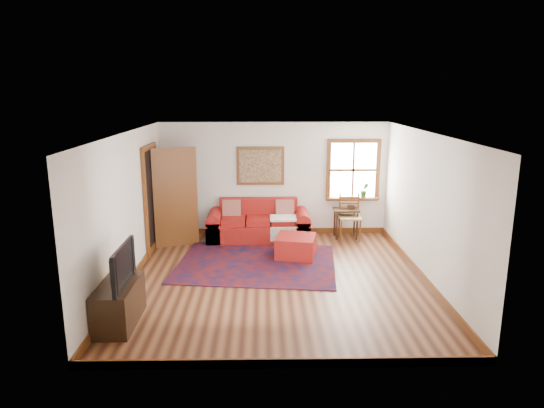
{
  "coord_description": "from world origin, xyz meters",
  "views": [
    {
      "loc": [
        -0.24,
        -7.82,
        3.18
      ],
      "look_at": [
        -0.08,
        0.6,
        1.19
      ],
      "focal_mm": 32.0,
      "sensor_mm": 36.0,
      "label": 1
    }
  ],
  "objects_px": {
    "ladder_back_chair": "(350,215)",
    "red_leather_sofa": "(259,226)",
    "media_cabinet": "(119,304)",
    "red_ottoman": "(296,247)",
    "side_table": "(346,214)"
  },
  "relations": [
    {
      "from": "red_ottoman",
      "to": "side_table",
      "type": "height_order",
      "value": "side_table"
    },
    {
      "from": "side_table",
      "to": "ladder_back_chair",
      "type": "bearing_deg",
      "value": -49.82
    },
    {
      "from": "red_ottoman",
      "to": "side_table",
      "type": "distance_m",
      "value": 1.74
    },
    {
      "from": "red_leather_sofa",
      "to": "red_ottoman",
      "type": "height_order",
      "value": "red_leather_sofa"
    },
    {
      "from": "ladder_back_chair",
      "to": "red_leather_sofa",
      "type": "bearing_deg",
      "value": 179.62
    },
    {
      "from": "ladder_back_chair",
      "to": "media_cabinet",
      "type": "height_order",
      "value": "ladder_back_chair"
    },
    {
      "from": "red_ottoman",
      "to": "red_leather_sofa",
      "type": "bearing_deg",
      "value": 133.14
    },
    {
      "from": "red_ottoman",
      "to": "side_table",
      "type": "relative_size",
      "value": 1.12
    },
    {
      "from": "red_leather_sofa",
      "to": "media_cabinet",
      "type": "distance_m",
      "value": 4.34
    },
    {
      "from": "red_leather_sofa",
      "to": "ladder_back_chair",
      "type": "distance_m",
      "value": 1.99
    },
    {
      "from": "media_cabinet",
      "to": "ladder_back_chair",
      "type": "bearing_deg",
      "value": 45.09
    },
    {
      "from": "red_leather_sofa",
      "to": "red_ottoman",
      "type": "distance_m",
      "value": 1.39
    },
    {
      "from": "ladder_back_chair",
      "to": "red_ottoman",
      "type": "bearing_deg",
      "value": -136.73
    },
    {
      "from": "red_leather_sofa",
      "to": "side_table",
      "type": "relative_size",
      "value": 3.37
    },
    {
      "from": "red_ottoman",
      "to": "side_table",
      "type": "xyz_separation_m",
      "value": [
        1.18,
        1.24,
        0.32
      ]
    }
  ]
}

